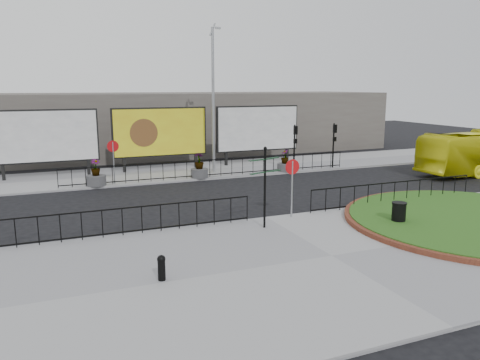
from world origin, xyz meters
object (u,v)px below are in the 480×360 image
planter_b (199,169)px  planter_c (285,164)px  lamp_post (213,98)px  litter_bin (399,214)px  fingerpost_sign (265,179)px  billboard_mid (160,132)px  planter_a (96,177)px  bollard (161,266)px

planter_b → planter_c: bearing=-0.0°
lamp_post → litter_bin: lamp_post is taller
fingerpost_sign → planter_c: size_ratio=2.27×
lamp_post → billboard_mid: bearing=146.7°
lamp_post → planter_c: size_ratio=6.58×
lamp_post → planter_b: size_ratio=6.10×
billboard_mid → planter_b: 4.34m
lamp_post → planter_b: 4.72m
planter_a → planter_b: bearing=0.0°
planter_a → planter_c: (11.81, 0.00, -0.01)m
fingerpost_sign → planter_c: 12.65m
litter_bin → planter_c: size_ratio=0.68×
billboard_mid → fingerpost_sign: bearing=-86.8°
lamp_post → bollard: (-7.10, -15.82, -4.30)m
litter_bin → planter_a: size_ratio=0.64×
billboard_mid → planter_a: bearing=-141.6°
lamp_post → bollard: lamp_post is taller
billboard_mid → planter_a: billboard_mid is taller
litter_bin → billboard_mid: bearing=109.7°
fingerpost_sign → planter_b: 10.86m
bollard → fingerpost_sign: bearing=35.5°
billboard_mid → planter_c: billboard_mid is taller
planter_b → billboard_mid: bearing=112.9°
bollard → litter_bin: (9.88, 1.65, 0.08)m
fingerpost_sign → lamp_post: bearing=66.5°
litter_bin → planter_b: planter_b is taller
planter_b → litter_bin: bearing=-71.2°
lamp_post → fingerpost_sign: size_ratio=2.89×
fingerpost_sign → litter_bin: bearing=-33.4°
billboard_mid → lamp_post: lamp_post is taller
bollard → litter_bin: bearing=9.5°
fingerpost_sign → planter_a: 12.06m
fingerpost_sign → bollard: bearing=-157.8°
lamp_post → litter_bin: size_ratio=9.60×
planter_a → bollard: bearing=-88.3°
fingerpost_sign → billboard_mid: bearing=79.8°
litter_bin → fingerpost_sign: bearing=159.9°
bollard → billboard_mid: bearing=77.1°
planter_b → planter_c: planter_b is taller
lamp_post → fingerpost_sign: lamp_post is taller
bollard → planter_a: planter_a is taller
lamp_post → planter_b: bearing=-133.1°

